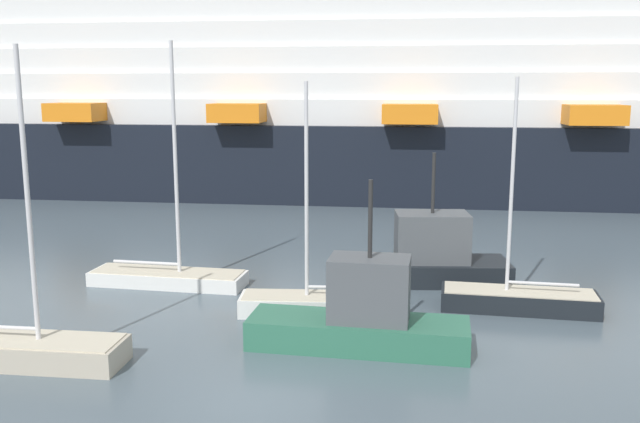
{
  "coord_description": "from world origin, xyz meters",
  "views": [
    {
      "loc": [
        3.74,
        -16.47,
        8.26
      ],
      "look_at": [
        0.0,
        15.04,
        2.41
      ],
      "focal_mm": 38.41,
      "sensor_mm": 36.0,
      "label": 1
    }
  ],
  "objects_px": {
    "sailboat_0": "(319,302)",
    "fishing_boat_0": "(362,317)",
    "sailboat_3": "(168,274)",
    "cruise_ship": "(332,111)",
    "sailboat_1": "(24,347)",
    "fishing_boat_1": "(426,257)",
    "sailboat_2": "(519,298)"
  },
  "relations": [
    {
      "from": "sailboat_3",
      "to": "cruise_ship",
      "type": "height_order",
      "value": "cruise_ship"
    },
    {
      "from": "fishing_boat_1",
      "to": "cruise_ship",
      "type": "xyz_separation_m",
      "value": [
        -6.53,
        24.89,
        5.22
      ]
    },
    {
      "from": "sailboat_1",
      "to": "sailboat_3",
      "type": "xyz_separation_m",
      "value": [
        1.55,
        8.47,
        -0.03
      ]
    },
    {
      "from": "sailboat_3",
      "to": "cruise_ship",
      "type": "xyz_separation_m",
      "value": [
        4.23,
        26.68,
        5.84
      ]
    },
    {
      "from": "fishing_boat_1",
      "to": "sailboat_3",
      "type": "bearing_deg",
      "value": -176.33
    },
    {
      "from": "fishing_boat_0",
      "to": "cruise_ship",
      "type": "xyz_separation_m",
      "value": [
        -4.26,
        32.71,
        5.27
      ]
    },
    {
      "from": "sailboat_2",
      "to": "fishing_boat_1",
      "type": "bearing_deg",
      "value": -41.81
    },
    {
      "from": "sailboat_3",
      "to": "fishing_boat_0",
      "type": "relative_size",
      "value": 1.41
    },
    {
      "from": "sailboat_2",
      "to": "cruise_ship",
      "type": "bearing_deg",
      "value": -66.75
    },
    {
      "from": "sailboat_1",
      "to": "fishing_boat_0",
      "type": "xyz_separation_m",
      "value": [
        10.03,
        2.44,
        0.53
      ]
    },
    {
      "from": "sailboat_2",
      "to": "sailboat_0",
      "type": "bearing_deg",
      "value": 14.19
    },
    {
      "from": "sailboat_2",
      "to": "sailboat_3",
      "type": "bearing_deg",
      "value": -2.51
    },
    {
      "from": "sailboat_1",
      "to": "sailboat_3",
      "type": "height_order",
      "value": "sailboat_3"
    },
    {
      "from": "fishing_boat_0",
      "to": "fishing_boat_1",
      "type": "height_order",
      "value": "fishing_boat_1"
    },
    {
      "from": "sailboat_1",
      "to": "fishing_boat_1",
      "type": "distance_m",
      "value": 16.04
    },
    {
      "from": "sailboat_3",
      "to": "fishing_boat_0",
      "type": "height_order",
      "value": "sailboat_3"
    },
    {
      "from": "fishing_boat_1",
      "to": "sailboat_0",
      "type": "bearing_deg",
      "value": -136.15
    },
    {
      "from": "sailboat_0",
      "to": "cruise_ship",
      "type": "bearing_deg",
      "value": -89.2
    },
    {
      "from": "sailboat_2",
      "to": "sailboat_1",
      "type": "bearing_deg",
      "value": 27.74
    },
    {
      "from": "fishing_boat_0",
      "to": "fishing_boat_1",
      "type": "bearing_deg",
      "value": 77.37
    },
    {
      "from": "sailboat_0",
      "to": "fishing_boat_0",
      "type": "distance_m",
      "value": 3.6
    },
    {
      "from": "fishing_boat_0",
      "to": "fishing_boat_1",
      "type": "relative_size",
      "value": 0.95
    },
    {
      "from": "sailboat_1",
      "to": "cruise_ship",
      "type": "bearing_deg",
      "value": 80.96
    },
    {
      "from": "cruise_ship",
      "to": "sailboat_3",
      "type": "bearing_deg",
      "value": -98.25
    },
    {
      "from": "sailboat_3",
      "to": "fishing_boat_1",
      "type": "distance_m",
      "value": 10.93
    },
    {
      "from": "sailboat_0",
      "to": "fishing_boat_0",
      "type": "relative_size",
      "value": 1.18
    },
    {
      "from": "sailboat_1",
      "to": "fishing_boat_0",
      "type": "height_order",
      "value": "sailboat_1"
    },
    {
      "from": "sailboat_0",
      "to": "fishing_boat_1",
      "type": "bearing_deg",
      "value": -134.42
    },
    {
      "from": "sailboat_1",
      "to": "sailboat_2",
      "type": "bearing_deg",
      "value": 23.96
    },
    {
      "from": "sailboat_3",
      "to": "cruise_ship",
      "type": "bearing_deg",
      "value": 84.9
    },
    {
      "from": "cruise_ship",
      "to": "sailboat_2",
      "type": "bearing_deg",
      "value": -70.07
    },
    {
      "from": "sailboat_1",
      "to": "sailboat_3",
      "type": "relative_size",
      "value": 0.94
    }
  ]
}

